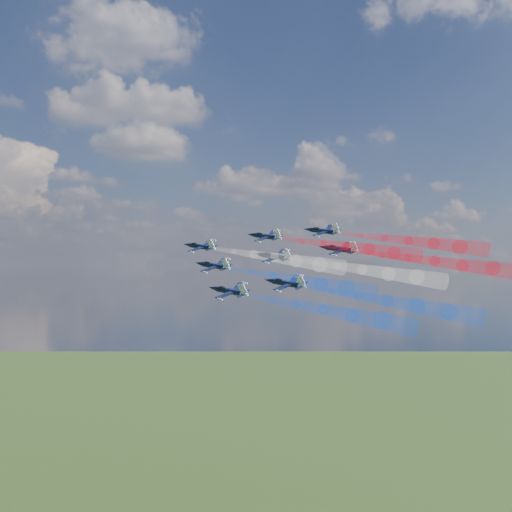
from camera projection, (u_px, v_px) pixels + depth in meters
name	position (u px, v px, depth m)	size (l,w,h in m)	color
jet_lead	(201.00, 247.00, 194.37)	(10.50, 13.13, 3.50)	black
trail_lead	(275.00, 258.00, 178.06)	(4.38, 43.38, 4.38)	white
jet_inner_left	(214.00, 266.00, 178.73)	(10.50, 13.13, 3.50)	black
trail_inner_left	(296.00, 280.00, 162.41)	(4.38, 43.38, 4.38)	blue
jet_inner_right	(266.00, 236.00, 194.23)	(10.50, 13.13, 3.50)	black
trail_inner_right	(346.00, 246.00, 177.92)	(4.38, 43.38, 4.38)	red
jet_outer_left	(230.00, 291.00, 161.22)	(10.50, 13.13, 3.50)	black
trail_outer_left	(324.00, 310.00, 144.90)	(4.38, 43.38, 4.38)	blue
jet_center_third	(274.00, 257.00, 179.18)	(10.50, 13.13, 3.50)	black
trail_center_third	(362.00, 270.00, 162.87)	(4.38, 43.38, 4.38)	white
jet_outer_right	(323.00, 231.00, 194.03)	(10.50, 13.13, 3.50)	black
trail_outer_right	(408.00, 241.00, 177.72)	(4.38, 43.38, 4.38)	red
jet_rear_left	(287.00, 283.00, 161.95)	(10.50, 13.13, 3.50)	black
trail_rear_left	(387.00, 301.00, 145.63)	(4.38, 43.38, 4.38)	blue
jet_rear_right	(340.00, 249.00, 179.36)	(10.50, 13.13, 3.50)	black
trail_rear_right	(435.00, 261.00, 163.05)	(4.38, 43.38, 4.38)	red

